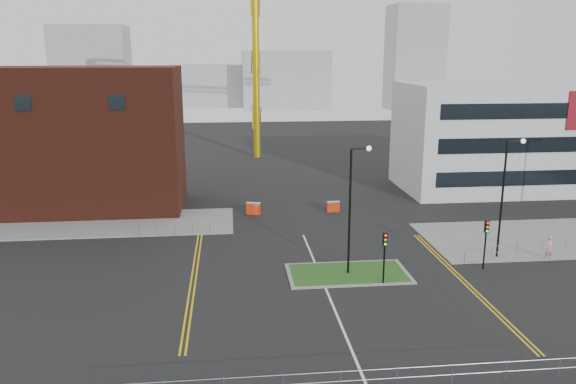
# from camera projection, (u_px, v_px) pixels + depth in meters

# --- Properties ---
(ground) EXTENTS (200.00, 200.00, 0.00)m
(ground) POSITION_uv_depth(u_px,v_px,m) (343.00, 329.00, 31.85)
(ground) COLOR black
(ground) RESTS_ON ground
(pavement_left) EXTENTS (28.00, 8.00, 0.12)m
(pavement_left) POSITION_uv_depth(u_px,v_px,m) (78.00, 225.00, 51.03)
(pavement_left) COLOR slate
(pavement_left) RESTS_ON ground
(pavement_right) EXTENTS (24.00, 10.00, 0.12)m
(pavement_right) POSITION_uv_depth(u_px,v_px,m) (565.00, 237.00, 47.59)
(pavement_right) COLOR slate
(pavement_right) RESTS_ON ground
(island_kerb) EXTENTS (8.60, 4.60, 0.08)m
(island_kerb) POSITION_uv_depth(u_px,v_px,m) (348.00, 274.00, 39.77)
(island_kerb) COLOR slate
(island_kerb) RESTS_ON ground
(grass_island) EXTENTS (8.00, 4.00, 0.12)m
(grass_island) POSITION_uv_depth(u_px,v_px,m) (348.00, 273.00, 39.76)
(grass_island) COLOR #204717
(grass_island) RESTS_ON ground
(brick_building) EXTENTS (24.20, 10.07, 14.24)m
(brick_building) POSITION_uv_depth(u_px,v_px,m) (57.00, 141.00, 54.89)
(brick_building) COLOR #471B11
(brick_building) RESTS_ON ground
(office_block) EXTENTS (25.00, 12.20, 12.00)m
(office_block) POSITION_uv_depth(u_px,v_px,m) (512.00, 137.00, 63.93)
(office_block) COLOR #AEB0B3
(office_block) RESTS_ON ground
(streetlamp_island) EXTENTS (1.46, 0.36, 9.18)m
(streetlamp_island) POSITION_uv_depth(u_px,v_px,m) (353.00, 200.00, 38.50)
(streetlamp_island) COLOR black
(streetlamp_island) RESTS_ON ground
(streetlamp_right_near) EXTENTS (1.46, 0.36, 9.18)m
(streetlamp_right_near) POSITION_uv_depth(u_px,v_px,m) (506.00, 189.00, 41.65)
(streetlamp_right_near) COLOR black
(streetlamp_right_near) RESTS_ON ground
(traffic_light_island) EXTENTS (0.28, 0.33, 3.65)m
(traffic_light_island) POSITION_uv_depth(u_px,v_px,m) (385.00, 248.00, 37.41)
(traffic_light_island) COLOR black
(traffic_light_island) RESTS_ON ground
(traffic_light_right) EXTENTS (0.28, 0.33, 3.65)m
(traffic_light_right) POSITION_uv_depth(u_px,v_px,m) (486.00, 235.00, 40.16)
(traffic_light_right) COLOR black
(traffic_light_right) RESTS_ON ground
(railing_front) EXTENTS (24.05, 0.05, 1.10)m
(railing_front) POSITION_uv_depth(u_px,v_px,m) (369.00, 375.00, 25.87)
(railing_front) COLOR gray
(railing_front) RESTS_ON ground
(railing_left) EXTENTS (6.05, 0.05, 1.10)m
(railing_left) POSITION_uv_depth(u_px,v_px,m) (174.00, 228.00, 47.92)
(railing_left) COLOR gray
(railing_left) RESTS_ON ground
(railing_right) EXTENTS (19.05, 5.05, 1.10)m
(railing_right) POSITION_uv_depth(u_px,v_px,m) (566.00, 239.00, 44.86)
(railing_right) COLOR gray
(railing_right) RESTS_ON ground
(centre_line) EXTENTS (0.15, 30.00, 0.01)m
(centre_line) POSITION_uv_depth(u_px,v_px,m) (336.00, 313.00, 33.78)
(centre_line) COLOR silver
(centre_line) RESTS_ON ground
(yellow_left_a) EXTENTS (0.12, 24.00, 0.01)m
(yellow_left_a) POSITION_uv_depth(u_px,v_px,m) (193.00, 270.00, 40.58)
(yellow_left_a) COLOR gold
(yellow_left_a) RESTS_ON ground
(yellow_left_b) EXTENTS (0.12, 24.00, 0.01)m
(yellow_left_b) POSITION_uv_depth(u_px,v_px,m) (197.00, 269.00, 40.61)
(yellow_left_b) COLOR gold
(yellow_left_b) RESTS_ON ground
(yellow_right_a) EXTENTS (0.12, 20.00, 0.01)m
(yellow_right_a) POSITION_uv_depth(u_px,v_px,m) (461.00, 281.00, 38.61)
(yellow_right_a) COLOR gold
(yellow_right_a) RESTS_ON ground
(yellow_right_b) EXTENTS (0.12, 20.00, 0.01)m
(yellow_right_b) POSITION_uv_depth(u_px,v_px,m) (465.00, 280.00, 38.64)
(yellow_right_b) COLOR gold
(yellow_right_b) RESTS_ON ground
(skyline_a) EXTENTS (18.00, 12.00, 22.00)m
(skyline_a) POSITION_uv_depth(u_px,v_px,m) (92.00, 71.00, 140.97)
(skyline_a) COLOR gray
(skyline_a) RESTS_ON ground
(skyline_b) EXTENTS (24.00, 12.00, 16.00)m
(skyline_b) POSITION_uv_depth(u_px,v_px,m) (286.00, 80.00, 156.45)
(skyline_b) COLOR gray
(skyline_b) RESTS_ON ground
(skyline_c) EXTENTS (14.00, 12.00, 28.00)m
(skyline_c) POSITION_uv_depth(u_px,v_px,m) (414.00, 58.00, 153.75)
(skyline_c) COLOR gray
(skyline_c) RESTS_ON ground
(skyline_d) EXTENTS (30.00, 12.00, 12.00)m
(skyline_d) POSITION_uv_depth(u_px,v_px,m) (221.00, 86.00, 164.74)
(skyline_d) COLOR gray
(skyline_d) RESTS_ON ground
(pedestrian) EXTENTS (0.76, 0.54, 1.95)m
(pedestrian) POSITION_uv_depth(u_px,v_px,m) (550.00, 248.00, 42.12)
(pedestrian) COLOR pink
(pedestrian) RESTS_ON ground
(barrier_left) EXTENTS (1.44, 0.76, 1.15)m
(barrier_left) POSITION_uv_depth(u_px,v_px,m) (253.00, 208.00, 54.46)
(barrier_left) COLOR red
(barrier_left) RESTS_ON ground
(barrier_mid) EXTENTS (1.23, 0.85, 0.99)m
(barrier_mid) POSITION_uv_depth(u_px,v_px,m) (253.00, 209.00, 54.48)
(barrier_mid) COLOR #E63D0C
(barrier_mid) RESTS_ON ground
(barrier_right) EXTENTS (1.27, 0.48, 1.05)m
(barrier_right) POSITION_uv_depth(u_px,v_px,m) (333.00, 206.00, 55.28)
(barrier_right) COLOR red
(barrier_right) RESTS_ON ground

